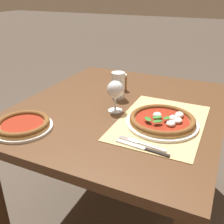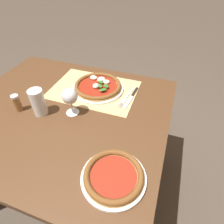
{
  "view_description": "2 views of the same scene",
  "coord_description": "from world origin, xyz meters",
  "px_view_note": "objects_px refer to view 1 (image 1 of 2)",
  "views": [
    {
      "loc": [
        -1.13,
        -0.48,
        1.29
      ],
      "look_at": [
        -0.26,
        -0.07,
        0.83
      ],
      "focal_mm": 42.0,
      "sensor_mm": 36.0,
      "label": 1
    },
    {
      "loc": [
        -0.52,
        0.63,
        1.41
      ],
      "look_at": [
        -0.29,
        -0.02,
        0.8
      ],
      "focal_mm": 30.0,
      "sensor_mm": 36.0,
      "label": 2
    }
  ],
  "objects_px": {
    "wine_glass": "(115,91)",
    "knife": "(142,148)",
    "pizza_far": "(23,125)",
    "pizza_near": "(163,120)",
    "fork": "(142,144)",
    "pint_glass": "(118,86)",
    "pepper_shaker": "(124,82)"
  },
  "relations": [
    {
      "from": "pizza_near",
      "to": "pepper_shaker",
      "type": "xyz_separation_m",
      "value": [
        0.33,
        0.32,
        0.03
      ]
    },
    {
      "from": "pizza_far",
      "to": "fork",
      "type": "relative_size",
      "value": 1.26
    },
    {
      "from": "wine_glass",
      "to": "knife",
      "type": "bearing_deg",
      "value": -138.54
    },
    {
      "from": "pizza_near",
      "to": "pizza_far",
      "type": "xyz_separation_m",
      "value": [
        -0.28,
        0.53,
        -0.0
      ]
    },
    {
      "from": "pizza_near",
      "to": "wine_glass",
      "type": "xyz_separation_m",
      "value": [
        0.04,
        0.25,
        0.08
      ]
    },
    {
      "from": "knife",
      "to": "pizza_near",
      "type": "bearing_deg",
      "value": -5.03
    },
    {
      "from": "pepper_shaker",
      "to": "pizza_far",
      "type": "bearing_deg",
      "value": 160.97
    },
    {
      "from": "pizza_far",
      "to": "wine_glass",
      "type": "xyz_separation_m",
      "value": [
        0.33,
        -0.28,
        0.09
      ]
    },
    {
      "from": "pizza_far",
      "to": "knife",
      "type": "relative_size",
      "value": 1.17
    },
    {
      "from": "pint_glass",
      "to": "fork",
      "type": "distance_m",
      "value": 0.48
    },
    {
      "from": "pizza_far",
      "to": "pizza_near",
      "type": "bearing_deg",
      "value": -61.91
    },
    {
      "from": "pizza_near",
      "to": "pint_glass",
      "type": "xyz_separation_m",
      "value": [
        0.2,
        0.3,
        0.05
      ]
    },
    {
      "from": "fork",
      "to": "pizza_near",
      "type": "bearing_deg",
      "value": -9.02
    },
    {
      "from": "pepper_shaker",
      "to": "fork",
      "type": "bearing_deg",
      "value": -150.66
    },
    {
      "from": "pizza_far",
      "to": "fork",
      "type": "bearing_deg",
      "value": -79.34
    },
    {
      "from": "pizza_near",
      "to": "fork",
      "type": "bearing_deg",
      "value": 170.98
    },
    {
      "from": "pizza_far",
      "to": "pepper_shaker",
      "type": "bearing_deg",
      "value": -19.03
    },
    {
      "from": "knife",
      "to": "wine_glass",
      "type": "bearing_deg",
      "value": 41.46
    },
    {
      "from": "fork",
      "to": "pepper_shaker",
      "type": "height_order",
      "value": "pepper_shaker"
    },
    {
      "from": "pizza_near",
      "to": "pizza_far",
      "type": "bearing_deg",
      "value": 118.09
    },
    {
      "from": "fork",
      "to": "knife",
      "type": "height_order",
      "value": "knife"
    },
    {
      "from": "pint_glass",
      "to": "knife",
      "type": "relative_size",
      "value": 0.67
    },
    {
      "from": "pizza_near",
      "to": "fork",
      "type": "height_order",
      "value": "pizza_near"
    },
    {
      "from": "pint_glass",
      "to": "pepper_shaker",
      "type": "height_order",
      "value": "pint_glass"
    },
    {
      "from": "knife",
      "to": "pepper_shaker",
      "type": "relative_size",
      "value": 2.22
    },
    {
      "from": "pizza_far",
      "to": "pint_glass",
      "type": "xyz_separation_m",
      "value": [
        0.49,
        -0.23,
        0.05
      ]
    },
    {
      "from": "pint_glass",
      "to": "pepper_shaker",
      "type": "distance_m",
      "value": 0.13
    },
    {
      "from": "wine_glass",
      "to": "knife",
      "type": "relative_size",
      "value": 0.72
    },
    {
      "from": "fork",
      "to": "knife",
      "type": "distance_m",
      "value": 0.03
    },
    {
      "from": "pizza_far",
      "to": "knife",
      "type": "distance_m",
      "value": 0.52
    },
    {
      "from": "pizza_near",
      "to": "pizza_far",
      "type": "height_order",
      "value": "pizza_near"
    },
    {
      "from": "pint_glass",
      "to": "fork",
      "type": "height_order",
      "value": "pint_glass"
    }
  ]
}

